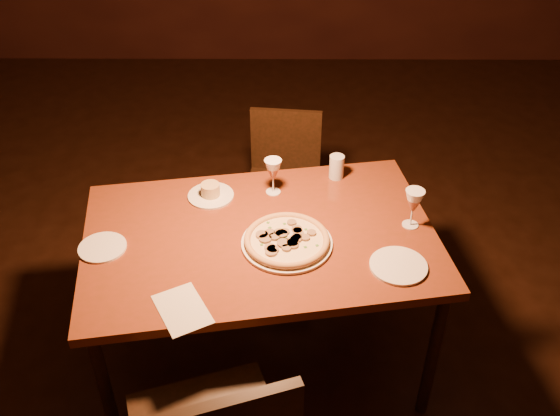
{
  "coord_description": "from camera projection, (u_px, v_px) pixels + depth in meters",
  "views": [
    {
      "loc": [
        -0.09,
        -1.75,
        2.27
      ],
      "look_at": [
        -0.1,
        0.18,
        0.82
      ],
      "focal_mm": 40.0,
      "sensor_mm": 36.0,
      "label": 1
    }
  ],
  "objects": [
    {
      "name": "pizza_plate",
      "position": [
        287.0,
        240.0,
        2.37
      ],
      "size": [
        0.35,
        0.35,
        0.04
      ],
      "color": "white",
      "rests_on": "dining_table"
    },
    {
      "name": "dining_table",
      "position": [
        261.0,
        247.0,
        2.47
      ],
      "size": [
        1.49,
        1.09,
        0.73
      ],
      "rotation": [
        0.0,
        0.0,
        0.16
      ],
      "color": "maroon",
      "rests_on": "floor"
    },
    {
      "name": "water_tumbler",
      "position": [
        337.0,
        167.0,
        2.71
      ],
      "size": [
        0.06,
        0.06,
        0.11
      ],
      "primitive_type": "cylinder",
      "color": "silver",
      "rests_on": "dining_table"
    },
    {
      "name": "side_plate_left",
      "position": [
        102.0,
        247.0,
        2.36
      ],
      "size": [
        0.18,
        0.18,
        0.01
      ],
      "primitive_type": "cylinder",
      "color": "white",
      "rests_on": "dining_table"
    },
    {
      "name": "side_plate_near",
      "position": [
        398.0,
        266.0,
        2.27
      ],
      "size": [
        0.21,
        0.21,
        0.01
      ],
      "primitive_type": "cylinder",
      "color": "white",
      "rests_on": "dining_table"
    },
    {
      "name": "pendant_light",
      "position": [
        255.0,
        14.0,
        1.91
      ],
      "size": [
        0.12,
        0.12,
        0.12
      ],
      "primitive_type": "sphere",
      "color": "#FF8B47",
      "rests_on": "ceiling"
    },
    {
      "name": "wine_glass_right",
      "position": [
        413.0,
        208.0,
        2.42
      ],
      "size": [
        0.08,
        0.08,
        0.17
      ],
      "primitive_type": null,
      "color": "#A25C43",
      "rests_on": "dining_table"
    },
    {
      "name": "menu_card",
      "position": [
        182.0,
        309.0,
        2.1
      ],
      "size": [
        0.24,
        0.26,
        0.0
      ],
      "primitive_type": "cube",
      "rotation": [
        0.0,
        0.0,
        0.5
      ],
      "color": "beige",
      "rests_on": "dining_table"
    },
    {
      "name": "wine_glass_far",
      "position": [
        273.0,
        176.0,
        2.61
      ],
      "size": [
        0.07,
        0.07,
        0.16
      ],
      "primitive_type": null,
      "color": "#A25C43",
      "rests_on": "dining_table"
    },
    {
      "name": "chair_far",
      "position": [
        283.0,
        177.0,
        3.28
      ],
      "size": [
        0.41,
        0.41,
        0.77
      ],
      "rotation": [
        0.0,
        0.0,
        -0.11
      ],
      "color": "black",
      "rests_on": "floor"
    },
    {
      "name": "ramekin_saucer",
      "position": [
        211.0,
        193.0,
        2.62
      ],
      "size": [
        0.19,
        0.19,
        0.06
      ],
      "color": "white",
      "rests_on": "dining_table"
    },
    {
      "name": "floor",
      "position": [
        302.0,
        380.0,
        2.76
      ],
      "size": [
        7.0,
        7.0,
        0.0
      ],
      "primitive_type": "plane",
      "color": "black",
      "rests_on": "ground"
    }
  ]
}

